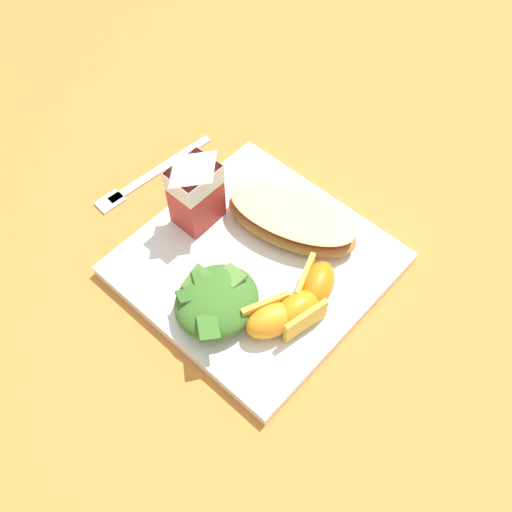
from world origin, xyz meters
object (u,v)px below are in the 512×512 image
object	(u,v)px
white_plate	(256,264)
green_salad_pile	(216,301)
orange_wedge_front	(271,319)
milk_carton	(195,186)
orange_wedge_rear	(316,284)
orange_wedge_middle	(298,311)
metal_fork	(146,178)
cheesy_pizza_bread	(291,219)

from	to	relation	value
white_plate	green_salad_pile	bearing A→B (deg)	-171.17
white_plate	orange_wedge_front	world-z (taller)	orange_wedge_front
white_plate	milk_carton	xyz separation A→B (m)	(0.00, 0.10, 0.07)
orange_wedge_front	orange_wedge_rear	xyz separation A→B (m)	(0.07, -0.01, 0.00)
white_plate	milk_carton	world-z (taller)	milk_carton
orange_wedge_middle	orange_wedge_front	bearing A→B (deg)	150.46
green_salad_pile	metal_fork	xyz separation A→B (m)	(0.09, 0.22, -0.03)
orange_wedge_front	orange_wedge_rear	distance (m)	0.07
cheesy_pizza_bread	orange_wedge_middle	world-z (taller)	orange_wedge_middle
cheesy_pizza_bread	metal_fork	size ratio (longest dim) A/B	0.98
white_plate	orange_wedge_middle	size ratio (longest dim) A/B	4.24
orange_wedge_rear	milk_carton	bearing A→B (deg)	94.01
orange_wedge_front	metal_fork	bearing A→B (deg)	77.63
orange_wedge_front	orange_wedge_middle	distance (m)	0.03
orange_wedge_rear	green_salad_pile	bearing A→B (deg)	143.53
cheesy_pizza_bread	green_salad_pile	distance (m)	0.15
milk_carton	orange_wedge_middle	xyz separation A→B (m)	(-0.03, -0.19, -0.04)
white_plate	orange_wedge_front	distance (m)	0.10
cheesy_pizza_bread	orange_wedge_middle	xyz separation A→B (m)	(-0.09, -0.09, 0.00)
orange_wedge_front	white_plate	bearing A→B (deg)	52.50
white_plate	green_salad_pile	distance (m)	0.09
orange_wedge_front	orange_wedge_middle	xyz separation A→B (m)	(0.03, -0.02, 0.00)
orange_wedge_middle	orange_wedge_rear	distance (m)	0.04
milk_carton	orange_wedge_rear	bearing A→B (deg)	-85.99
milk_carton	orange_wedge_middle	world-z (taller)	milk_carton
cheesy_pizza_bread	orange_wedge_front	distance (m)	0.14
white_plate	green_salad_pile	xyz separation A→B (m)	(-0.08, -0.01, 0.03)
orange_wedge_front	metal_fork	distance (m)	0.29
green_salad_pile	orange_wedge_middle	size ratio (longest dim) A/B	1.56
white_plate	green_salad_pile	world-z (taller)	green_salad_pile
green_salad_pile	metal_fork	world-z (taller)	green_salad_pile
milk_carton	orange_wedge_front	world-z (taller)	milk_carton
cheesy_pizza_bread	orange_wedge_front	bearing A→B (deg)	-148.50
cheesy_pizza_bread	orange_wedge_rear	world-z (taller)	orange_wedge_rear
orange_wedge_rear	orange_wedge_middle	bearing A→B (deg)	-170.36
white_plate	orange_wedge_rear	size ratio (longest dim) A/B	4.06
orange_wedge_middle	metal_fork	distance (m)	0.30
white_plate	metal_fork	size ratio (longest dim) A/B	1.48
milk_carton	metal_fork	size ratio (longest dim) A/B	0.58
white_plate	metal_fork	distance (m)	0.21
cheesy_pizza_bread	orange_wedge_front	size ratio (longest dim) A/B	2.67
milk_carton	orange_wedge_rear	distance (m)	0.18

